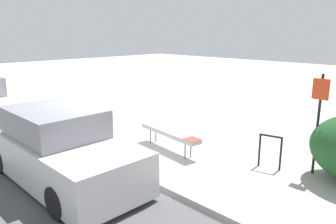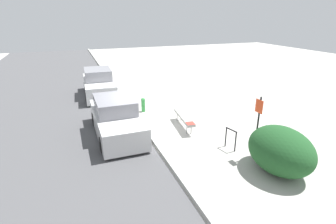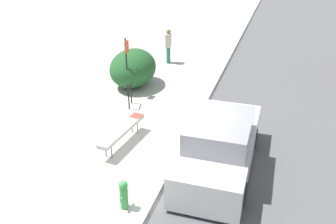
% 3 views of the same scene
% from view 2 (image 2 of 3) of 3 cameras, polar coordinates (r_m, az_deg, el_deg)
% --- Properties ---
extents(ground_plane, '(60.00, 60.00, 0.00)m').
position_cam_2_polar(ground_plane, '(12.03, -5.15, -3.54)').
color(ground_plane, '#ADAAA3').
extents(road_strip, '(60.00, 10.00, 0.01)m').
position_cam_2_polar(road_strip, '(11.91, -29.90, -6.63)').
color(road_strip, '#4C4C4F').
rests_on(road_strip, ground_plane).
extents(curb, '(60.00, 0.20, 0.13)m').
position_cam_2_polar(curb, '(12.00, -5.16, -3.26)').
color(curb, '#A8A8A3').
rests_on(curb, ground_plane).
extents(bench, '(2.23, 0.61, 0.56)m').
position_cam_2_polar(bench, '(11.96, 3.48, -1.11)').
color(bench, '#515156').
rests_on(bench, ground_plane).
extents(bike_rack, '(0.55, 0.17, 0.83)m').
position_cam_2_polar(bike_rack, '(10.29, 13.51, -5.31)').
color(bike_rack, black).
rests_on(bike_rack, ground_plane).
extents(sign_post, '(0.36, 0.08, 2.30)m').
position_cam_2_polar(sign_post, '(9.58, 18.95, -2.10)').
color(sign_post, black).
rests_on(sign_post, ground_plane).
extents(fire_hydrant, '(0.36, 0.22, 0.77)m').
position_cam_2_polar(fire_hydrant, '(13.93, -5.41, 1.69)').
color(fire_hydrant, '#338C3F').
rests_on(fire_hydrant, ground_plane).
extents(shrub_hedge, '(2.34, 1.81, 1.53)m').
position_cam_2_polar(shrub_hedge, '(9.28, 23.30, -7.68)').
color(shrub_hedge, '#1E4C23').
rests_on(shrub_hedge, ground_plane).
extents(parked_car_near, '(4.41, 1.80, 1.59)m').
position_cam_2_polar(parked_car_near, '(11.41, -11.24, -1.41)').
color(parked_car_near, black).
rests_on(parked_car_near, ground_plane).
extents(parked_car_far, '(4.43, 1.90, 1.68)m').
position_cam_2_polar(parked_car_far, '(17.20, -14.83, 5.86)').
color(parked_car_far, black).
rests_on(parked_car_far, ground_plane).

